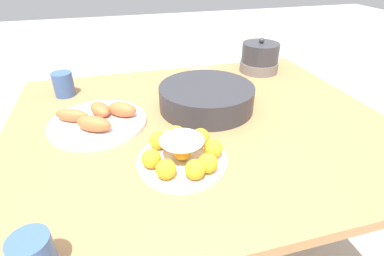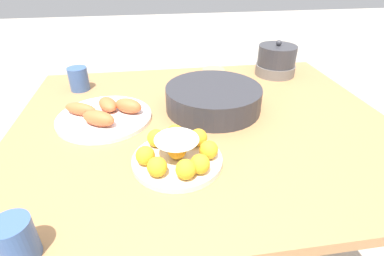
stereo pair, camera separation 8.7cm
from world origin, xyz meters
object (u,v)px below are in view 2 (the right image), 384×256
object	(u,v)px
dining_table	(203,145)
sauce_bowl	(213,72)
warming_pot	(276,61)
seafood_platter	(105,114)
cup_far	(79,79)
serving_bowl	(213,97)
cake_plate	(178,154)
cup_near	(16,240)

from	to	relation	value
dining_table	sauce_bowl	distance (m)	0.43
warming_pot	seafood_platter	bearing A→B (deg)	-156.57
cup_far	seafood_platter	bearing A→B (deg)	-65.42
serving_bowl	seafood_platter	world-z (taller)	serving_bowl
dining_table	warming_pot	xyz separation A→B (m)	(0.39, 0.37, 0.16)
cake_plate	cup_far	distance (m)	0.63
serving_bowl	sauce_bowl	bearing A→B (deg)	77.52
cake_plate	serving_bowl	xyz separation A→B (m)	(0.16, 0.29, 0.01)
serving_bowl	seafood_platter	xyz separation A→B (m)	(-0.37, -0.02, -0.03)
dining_table	warming_pot	distance (m)	0.56
cake_plate	sauce_bowl	bearing A→B (deg)	69.54
serving_bowl	cake_plate	bearing A→B (deg)	-118.37
cup_far	sauce_bowl	bearing A→B (deg)	7.47
dining_table	cup_near	distance (m)	0.63
seafood_platter	warming_pot	world-z (taller)	warming_pot
dining_table	serving_bowl	world-z (taller)	serving_bowl
dining_table	seafood_platter	size ratio (longest dim) A/B	3.98
cake_plate	cup_far	xyz separation A→B (m)	(-0.33, 0.54, 0.01)
dining_table	cake_plate	distance (m)	0.27
serving_bowl	dining_table	bearing A→B (deg)	-120.80
seafood_platter	cup_far	world-z (taller)	cup_far
cup_near	cup_far	size ratio (longest dim) A/B	0.94
cup_far	warming_pot	size ratio (longest dim) A/B	0.53
dining_table	seafood_platter	world-z (taller)	seafood_platter
cup_far	warming_pot	bearing A→B (deg)	3.04
dining_table	cup_far	bearing A→B (deg)	143.70
sauce_bowl	cup_near	world-z (taller)	cup_near
cake_plate	seafood_platter	bearing A→B (deg)	128.00
sauce_bowl	seafood_platter	bearing A→B (deg)	-142.40
dining_table	sauce_bowl	bearing A→B (deg)	73.51
cake_plate	seafood_platter	distance (m)	0.34
sauce_bowl	warming_pot	bearing A→B (deg)	-6.07
cake_plate	warming_pot	xyz separation A→B (m)	(0.50, 0.58, 0.03)
cake_plate	seafood_platter	size ratio (longest dim) A/B	0.77
warming_pot	cup_far	bearing A→B (deg)	-176.96
serving_bowl	seafood_platter	size ratio (longest dim) A/B	1.07
sauce_bowl	cup_far	distance (m)	0.57
sauce_bowl	seafood_platter	distance (m)	0.55
dining_table	serving_bowl	bearing A→B (deg)	59.20
cake_plate	cup_near	distance (m)	0.39
dining_table	cake_plate	bearing A→B (deg)	-117.43
serving_bowl	cup_near	xyz separation A→B (m)	(-0.47, -0.52, -0.00)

